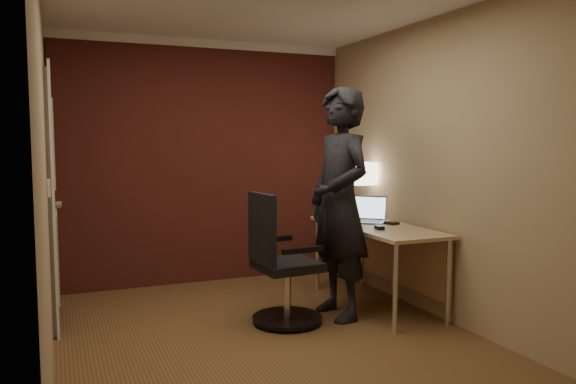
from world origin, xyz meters
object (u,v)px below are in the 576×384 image
(mouse, at_px, (379,227))
(person, at_px, (340,203))
(laptop, at_px, (367,215))
(desk, at_px, (383,239))
(desk_lamp, at_px, (362,174))
(wallet, at_px, (392,223))
(office_chair, at_px, (280,268))

(mouse, bearing_deg, person, -179.34)
(laptop, xyz_separation_m, mouse, (-0.13, -0.43, -0.05))
(person, bearing_deg, laptop, 122.32)
(desk, distance_m, mouse, 0.31)
(desk_lamp, relative_size, wallet, 4.86)
(desk, bearing_deg, desk_lamp, 79.78)
(laptop, relative_size, wallet, 3.80)
(desk, xyz_separation_m, desk_lamp, (0.10, 0.55, 0.55))
(mouse, bearing_deg, office_chair, -172.34)
(desk_lamp, distance_m, office_chair, 1.52)
(desk_lamp, distance_m, mouse, 0.91)
(desk_lamp, bearing_deg, person, -131.52)
(desk, xyz_separation_m, office_chair, (-1.06, -0.16, -0.14))
(mouse, height_order, person, person)
(laptop, height_order, mouse, laptop)
(desk, xyz_separation_m, wallet, (0.08, -0.01, 0.14))
(laptop, height_order, wallet, laptop)
(wallet, bearing_deg, person, -167.24)
(laptop, bearing_deg, office_chair, -160.10)
(desk_lamp, height_order, laptop, desk_lamp)
(mouse, xyz_separation_m, wallet, (0.25, 0.20, -0.01))
(desk_lamp, bearing_deg, desk, -100.22)
(mouse, bearing_deg, wallet, 50.38)
(desk, distance_m, wallet, 0.16)
(laptop, height_order, person, person)
(wallet, relative_size, person, 0.06)
(desk, relative_size, desk_lamp, 2.80)
(office_chair, bearing_deg, wallet, 7.10)
(wallet, bearing_deg, laptop, 117.99)
(desk, height_order, office_chair, office_chair)
(mouse, xyz_separation_m, office_chair, (-0.88, 0.06, -0.28))
(laptop, distance_m, wallet, 0.26)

